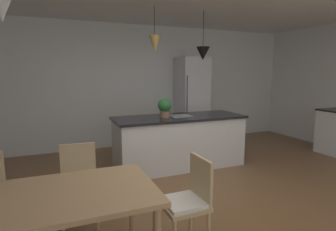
{
  "coord_description": "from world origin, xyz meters",
  "views": [
    {
      "loc": [
        -1.6,
        -2.8,
        1.65
      ],
      "look_at": [
        -0.39,
        0.15,
        1.15
      ],
      "focal_mm": 29.21,
      "sensor_mm": 36.0,
      "label": 1
    }
  ],
  "objects_px": {
    "kitchen_island": "(179,141)",
    "refrigerator": "(192,101)",
    "dining_table": "(23,207)",
    "potted_plant_on_island": "(165,107)",
    "chair_far_right": "(79,182)",
    "chair_kitchen_end": "(188,200)"
  },
  "relations": [
    {
      "from": "chair_far_right",
      "to": "kitchen_island",
      "type": "xyz_separation_m",
      "value": [
        1.79,
        1.29,
        -0.01
      ]
    },
    {
      "from": "dining_table",
      "to": "refrigerator",
      "type": "bearing_deg",
      "value": 47.68
    },
    {
      "from": "dining_table",
      "to": "refrigerator",
      "type": "height_order",
      "value": "refrigerator"
    },
    {
      "from": "kitchen_island",
      "to": "refrigerator",
      "type": "relative_size",
      "value": 1.14
    },
    {
      "from": "kitchen_island",
      "to": "potted_plant_on_island",
      "type": "xyz_separation_m",
      "value": [
        -0.27,
        0.0,
        0.62
      ]
    },
    {
      "from": "chair_kitchen_end",
      "to": "kitchen_island",
      "type": "height_order",
      "value": "kitchen_island"
    },
    {
      "from": "potted_plant_on_island",
      "to": "kitchen_island",
      "type": "bearing_deg",
      "value": -0.0
    },
    {
      "from": "kitchen_island",
      "to": "potted_plant_on_island",
      "type": "height_order",
      "value": "potted_plant_on_island"
    },
    {
      "from": "kitchen_island",
      "to": "chair_kitchen_end",
      "type": "bearing_deg",
      "value": -112.5
    },
    {
      "from": "chair_far_right",
      "to": "refrigerator",
      "type": "height_order",
      "value": "refrigerator"
    },
    {
      "from": "kitchen_island",
      "to": "dining_table",
      "type": "bearing_deg",
      "value": -136.61
    },
    {
      "from": "chair_kitchen_end",
      "to": "chair_far_right",
      "type": "distance_m",
      "value": 1.23
    },
    {
      "from": "chair_kitchen_end",
      "to": "chair_far_right",
      "type": "relative_size",
      "value": 1.0
    },
    {
      "from": "dining_table",
      "to": "chair_far_right",
      "type": "bearing_deg",
      "value": 61.48
    },
    {
      "from": "kitchen_island",
      "to": "refrigerator",
      "type": "bearing_deg",
      "value": 55.56
    },
    {
      "from": "chair_kitchen_end",
      "to": "chair_far_right",
      "type": "xyz_separation_m",
      "value": [
        -0.91,
        0.83,
        0.0
      ]
    },
    {
      "from": "dining_table",
      "to": "potted_plant_on_island",
      "type": "bearing_deg",
      "value": 47.11
    },
    {
      "from": "kitchen_island",
      "to": "potted_plant_on_island",
      "type": "bearing_deg",
      "value": 180.0
    },
    {
      "from": "dining_table",
      "to": "potted_plant_on_island",
      "type": "height_order",
      "value": "potted_plant_on_island"
    },
    {
      "from": "chair_far_right",
      "to": "potted_plant_on_island",
      "type": "xyz_separation_m",
      "value": [
        1.52,
        1.29,
        0.6
      ]
    },
    {
      "from": "chair_kitchen_end",
      "to": "potted_plant_on_island",
      "type": "relative_size",
      "value": 2.68
    },
    {
      "from": "chair_far_right",
      "to": "refrigerator",
      "type": "xyz_separation_m",
      "value": [
        2.74,
        2.68,
        0.52
      ]
    }
  ]
}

